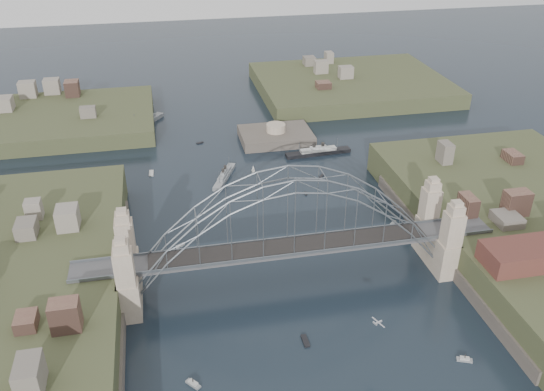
{
  "coord_description": "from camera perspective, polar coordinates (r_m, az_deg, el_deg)",
  "views": [
    {
      "loc": [
        -22.36,
        -89.97,
        71.63
      ],
      "look_at": [
        0.0,
        18.0,
        10.0
      ],
      "focal_mm": 37.52,
      "sensor_mm": 36.0,
      "label": 1
    }
  ],
  "objects": [
    {
      "name": "naval_cruiser_near",
      "position": [
        155.48,
        -4.79,
        1.96
      ],
      "size": [
        8.1,
        14.91,
        4.62
      ],
      "color": "gray",
      "rests_on": "ground"
    },
    {
      "name": "aeroplane",
      "position": [
        97.18,
        10.54,
        -12.44
      ],
      "size": [
        1.68,
        2.88,
        0.44
      ],
      "color": "silver"
    },
    {
      "name": "small_boat_h",
      "position": [
        177.85,
        -7.24,
        5.26
      ],
      "size": [
        2.22,
        1.39,
        0.45
      ],
      "color": "#BBBBB7",
      "rests_on": "ground"
    },
    {
      "name": "fort_island",
      "position": [
        178.74,
        0.39,
        5.46
      ],
      "size": [
        22.0,
        16.0,
        9.4
      ],
      "color": "#4D443C",
      "rests_on": "ground"
    },
    {
      "name": "small_boat_g",
      "position": [
        105.51,
        18.75,
        -15.32
      ],
      "size": [
        2.76,
        1.8,
        1.43
      ],
      "color": "#BBBBB7",
      "rests_on": "ground"
    },
    {
      "name": "wharf_shed",
      "position": [
        118.2,
        24.91,
        -5.31
      ],
      "size": [
        20.0,
        8.0,
        4.0
      ],
      "primitive_type": "cube",
      "color": "#592D26",
      "rests_on": "shore_east"
    },
    {
      "name": "small_boat_f",
      "position": [
        158.32,
        -1.9,
        2.69
      ],
      "size": [
        1.36,
        1.84,
        2.38
      ],
      "color": "#BBBBB7",
      "rests_on": "ground"
    },
    {
      "name": "headland_ne",
      "position": [
        224.16,
        7.9,
        10.49
      ],
      "size": [
        70.0,
        55.0,
        9.5
      ],
      "primitive_type": "cube",
      "color": "#3C4225",
      "rests_on": "ground"
    },
    {
      "name": "small_boat_b",
      "position": [
        147.62,
        3.39,
        0.19
      ],
      "size": [
        0.64,
        1.64,
        0.45
      ],
      "color": "#BBBBB7",
      "rests_on": "ground"
    },
    {
      "name": "naval_cruiser_far",
      "position": [
        194.87,
        -12.6,
        7.21
      ],
      "size": [
        12.42,
        15.43,
        5.9
      ],
      "color": "gray",
      "rests_on": "ground"
    },
    {
      "name": "small_boat_c",
      "position": [
        103.83,
        3.36,
        -14.37
      ],
      "size": [
        1.02,
        3.01,
        0.45
      ],
      "color": "#BBBBB7",
      "rests_on": "ground"
    },
    {
      "name": "small_boat_j",
      "position": [
        97.49,
        -7.92,
        -18.21
      ],
      "size": [
        2.48,
        2.7,
        1.43
      ],
      "color": "#BBBBB7",
      "rests_on": "ground"
    },
    {
      "name": "small_boat_i",
      "position": [
        138.0,
        12.05,
        -2.71
      ],
      "size": [
        2.02,
        1.98,
        0.45
      ],
      "color": "#BBBBB7",
      "rests_on": "ground"
    },
    {
      "name": "small_boat_a",
      "position": [
        128.58,
        -9.2,
        -5.0
      ],
      "size": [
        2.27,
        1.76,
        0.45
      ],
      "color": "#BBBBB7",
      "rests_on": "ground"
    },
    {
      "name": "ground",
      "position": [
        117.15,
        1.81,
        -8.51
      ],
      "size": [
        500.0,
        500.0,
        0.0
      ],
      "primitive_type": "plane",
      "color": "black",
      "rests_on": "ground"
    },
    {
      "name": "headland_nw",
      "position": [
        200.84,
        -20.38,
        6.59
      ],
      "size": [
        60.0,
        45.0,
        9.0
      ],
      "primitive_type": "cube",
      "color": "#3C4225",
      "rests_on": "ground"
    },
    {
      "name": "ocean_liner",
      "position": [
        169.42,
        4.65,
        4.37
      ],
      "size": [
        19.87,
        3.93,
        4.85
      ],
      "color": "black",
      "rests_on": "ground"
    },
    {
      "name": "small_boat_d",
      "position": [
        156.82,
        5.01,
        1.97
      ],
      "size": [
        1.91,
        2.25,
        0.45
      ],
      "color": "#BBBBB7",
      "rests_on": "ground"
    },
    {
      "name": "bridge",
      "position": [
        110.05,
        1.9,
        -3.42
      ],
      "size": [
        84.0,
        13.8,
        24.6
      ],
      "color": "#4B4B4E",
      "rests_on": "ground"
    },
    {
      "name": "shore_east",
      "position": [
        138.91,
        25.56,
        -4.1
      ],
      "size": [
        50.5,
        90.0,
        12.0
      ],
      "color": "#3C4225",
      "rests_on": "ground"
    },
    {
      "name": "small_boat_e",
      "position": [
        161.19,
        -12.01,
        2.19
      ],
      "size": [
        1.31,
        3.57,
        0.45
      ],
      "color": "#BBBBB7",
      "rests_on": "ground"
    }
  ]
}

